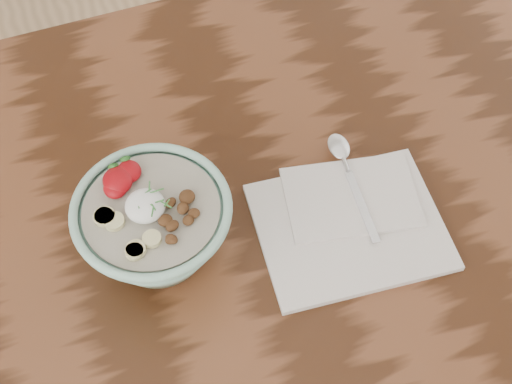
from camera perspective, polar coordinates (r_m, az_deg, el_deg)
table at (r=101.21cm, az=-10.65°, el=-8.06°), size 160.00×90.00×75.00cm
breakfast_bowl at (r=87.21cm, az=-8.13°, el=-2.71°), size 19.12×19.12×12.52cm
napkin at (r=94.42cm, az=7.52°, el=-2.25°), size 25.57×21.95×1.47cm
spoon at (r=98.17cm, az=7.08°, el=2.50°), size 3.88×18.04×0.94cm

